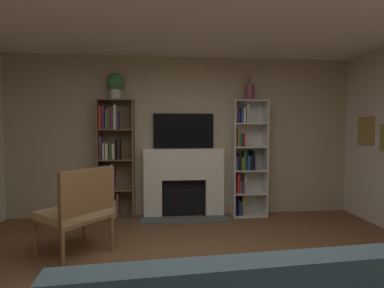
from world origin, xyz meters
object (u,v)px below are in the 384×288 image
Objects in this scene: vase_with_flowers at (250,92)px; armchair at (78,209)px; bookshelf_left at (113,160)px; fireplace at (184,181)px; potted_plant at (115,84)px; bookshelf_right at (245,160)px; tv at (184,131)px.

vase_with_flowers reaches higher than armchair.
bookshelf_left is 1.89× the size of armchair.
vase_with_flowers is (1.09, -0.05, 1.47)m from fireplace.
potted_plant reaches higher than armchair.
bookshelf_right is (1.03, -0.01, 0.35)m from fireplace.
tv is 0.52× the size of bookshelf_right.
fireplace is 1.39× the size of armchair.
armchair is at bearing -130.07° from tv.
fireplace is at bearing 0.02° from bookshelf_left.
armchair is at bearing -95.58° from bookshelf_left.
bookshelf_left is 4.23× the size of vase_with_flowers.
fireplace is 0.83m from tv.
tv is at bearing 3.76° from bookshelf_left.
potted_plant is at bearing -179.11° from bookshelf_right.
bookshelf_right reaches higher than fireplace.
fireplace reaches higher than armchair.
potted_plant is at bearing -173.70° from tv.
fireplace is 1.42× the size of tv.
tv is 1.14m from bookshelf_right.
tv reaches higher than armchair.
bookshelf_right is 2.45m from potted_plant.
bookshelf_left is 2.18m from bookshelf_right.
potted_plant is (-1.09, -0.12, 0.74)m from tv.
fireplace is 1.91m from potted_plant.
bookshelf_right is (1.03, -0.09, -0.48)m from tv.
bookshelf_left is 1.52m from armchair.
vase_with_flowers is (2.17, -0.00, -0.10)m from potted_plant.
bookshelf_right is at bearing -0.31° from bookshelf_left.
bookshelf_left is 4.65× the size of potted_plant.
fireplace is 1.95m from armchair.
bookshelf_left reaches higher than armchair.
armchair is (-2.38, -1.41, -1.52)m from vase_with_flowers.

